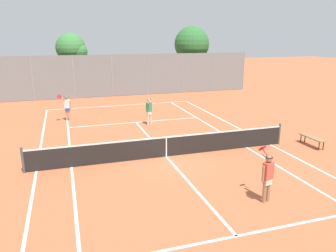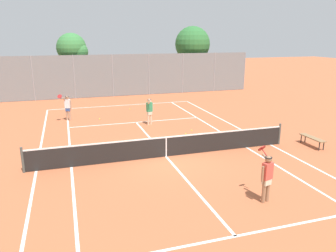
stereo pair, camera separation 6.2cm
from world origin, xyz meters
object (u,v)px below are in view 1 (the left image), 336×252
object	(u,v)px
player_near_side	(267,175)
tree_behind_right	(191,45)
player_far_right	(149,110)
tennis_net	(166,146)
loose_tennis_ball_1	(186,134)
loose_tennis_ball_4	(129,109)
tree_behind_left	(72,49)
loose_tennis_ball_0	(99,119)
loose_tennis_ball_3	(192,130)
courtside_bench	(312,138)
player_far_left	(67,106)

from	to	relation	value
player_near_side	tree_behind_right	world-z (taller)	tree_behind_right
player_far_right	tennis_net	bearing A→B (deg)	-96.93
player_near_side	player_far_right	size ratio (longest dim) A/B	1.11
loose_tennis_ball_1	loose_tennis_ball_4	bearing A→B (deg)	103.36
loose_tennis_ball_1	tree_behind_left	bearing A→B (deg)	109.68
loose_tennis_ball_0	loose_tennis_ball_3	bearing A→B (deg)	-42.18
loose_tennis_ball_3	courtside_bench	size ratio (longest dim) A/B	0.04
loose_tennis_ball_0	loose_tennis_ball_4	size ratio (longest dim) A/B	1.00
player_far_right	loose_tennis_ball_4	xyz separation A→B (m)	(-0.34, 4.59, -0.88)
loose_tennis_ball_3	tree_behind_left	size ratio (longest dim) A/B	0.01
player_near_side	player_far_left	size ratio (longest dim) A/B	1.00
tennis_net	player_near_side	bearing A→B (deg)	-69.30
player_near_side	loose_tennis_ball_0	world-z (taller)	player_near_side
player_far_right	loose_tennis_ball_4	size ratio (longest dim) A/B	24.24
player_far_left	tree_behind_right	size ratio (longest dim) A/B	0.28
loose_tennis_ball_4	loose_tennis_ball_3	bearing A→B (deg)	-70.95
tennis_net	tree_behind_left	world-z (taller)	tree_behind_left
player_far_right	tree_behind_left	world-z (taller)	tree_behind_left
player_far_right	loose_tennis_ball_4	world-z (taller)	player_far_right
loose_tennis_ball_4	tennis_net	bearing A→B (deg)	-91.93
loose_tennis_ball_0	loose_tennis_ball_3	distance (m)	6.45
tennis_net	loose_tennis_ball_4	xyz separation A→B (m)	(0.34, 10.24, -0.48)
courtside_bench	tree_behind_right	world-z (taller)	tree_behind_right
player_far_right	loose_tennis_ball_3	world-z (taller)	player_far_right
loose_tennis_ball_4	courtside_bench	bearing A→B (deg)	-57.71
player_far_left	tree_behind_right	distance (m)	16.22
courtside_bench	loose_tennis_ball_1	bearing A→B (deg)	144.25
player_far_right	tree_behind_left	xyz separation A→B (m)	(-3.87, 12.03, 3.24)
loose_tennis_ball_3	loose_tennis_ball_4	size ratio (longest dim) A/B	1.00
player_near_side	tree_behind_left	bearing A→B (deg)	102.60
loose_tennis_ball_0	courtside_bench	size ratio (longest dim) A/B	0.04
courtside_bench	player_near_side	bearing A→B (deg)	-142.51
loose_tennis_ball_0	loose_tennis_ball_4	xyz separation A→B (m)	(2.47, 2.35, 0.00)
player_far_left	loose_tennis_ball_0	world-z (taller)	player_far_left
loose_tennis_ball_1	tree_behind_right	bearing A→B (deg)	67.56
player_far_right	loose_tennis_ball_0	bearing A→B (deg)	141.45
tree_behind_left	loose_tennis_ball_1	bearing A→B (deg)	-70.32
loose_tennis_ball_1	courtside_bench	world-z (taller)	courtside_bench
loose_tennis_ball_0	courtside_bench	bearing A→B (deg)	-42.57
player_near_side	loose_tennis_ball_4	size ratio (longest dim) A/B	26.88
player_far_right	loose_tennis_ball_3	bearing A→B (deg)	-46.75
loose_tennis_ball_4	player_far_right	bearing A→B (deg)	-85.74
player_near_side	tree_behind_right	size ratio (longest dim) A/B	0.28
player_near_side	loose_tennis_ball_3	bearing A→B (deg)	84.76
loose_tennis_ball_4	tree_behind_right	distance (m)	12.01
loose_tennis_ball_0	courtside_bench	xyz separation A→B (m)	(9.44, -8.67, 0.38)
player_far_right	loose_tennis_ball_4	bearing A→B (deg)	94.26
loose_tennis_ball_3	courtside_bench	xyz separation A→B (m)	(4.66, -4.34, 0.38)
loose_tennis_ball_3	loose_tennis_ball_4	xyz separation A→B (m)	(-2.31, 6.68, 0.00)
courtside_bench	tree_behind_right	xyz separation A→B (m)	(0.99, 18.88, 4.01)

